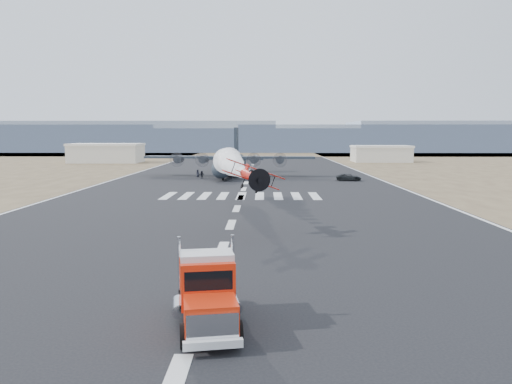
{
  "coord_description": "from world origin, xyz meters",
  "views": [
    {
      "loc": [
        3.65,
        -30.83,
        10.09
      ],
      "look_at": [
        2.85,
        21.22,
        4.0
      ],
      "focal_mm": 35.0,
      "sensor_mm": 36.0,
      "label": 1
    }
  ],
  "objects_px": {
    "semi_truck": "(207,289)",
    "crew_e": "(198,173)",
    "transport_aircraft": "(231,163)",
    "crew_b": "(253,175)",
    "hangar_right": "(381,154)",
    "crew_f": "(202,175)",
    "support_vehicle": "(349,177)",
    "crew_g": "(232,175)",
    "crew_c": "(262,173)",
    "crew_h": "(228,174)",
    "crew_a": "(237,173)",
    "crew_d": "(225,173)",
    "aerobatic_biplane": "(252,176)",
    "hangar_left": "(107,153)"
  },
  "relations": [
    {
      "from": "crew_a",
      "to": "crew_f",
      "type": "relative_size",
      "value": 0.89
    },
    {
      "from": "hangar_left",
      "to": "support_vehicle",
      "type": "distance_m",
      "value": 100.72
    },
    {
      "from": "crew_d",
      "to": "crew_f",
      "type": "relative_size",
      "value": 1.0
    },
    {
      "from": "hangar_left",
      "to": "crew_g",
      "type": "relative_size",
      "value": 13.03
    },
    {
      "from": "hangar_right",
      "to": "crew_c",
      "type": "xyz_separation_m",
      "value": [
        -42.75,
        -64.82,
        -2.09
      ]
    },
    {
      "from": "crew_d",
      "to": "crew_f",
      "type": "distance_m",
      "value": 6.7
    },
    {
      "from": "aerobatic_biplane",
      "to": "hangar_right",
      "type": "bearing_deg",
      "value": 62.29
    },
    {
      "from": "support_vehicle",
      "to": "crew_a",
      "type": "distance_m",
      "value": 26.56
    },
    {
      "from": "transport_aircraft",
      "to": "crew_d",
      "type": "height_order",
      "value": "transport_aircraft"
    },
    {
      "from": "aerobatic_biplane",
      "to": "crew_d",
      "type": "xyz_separation_m",
      "value": [
        -7.78,
        66.64,
        -5.01
      ]
    },
    {
      "from": "crew_f",
      "to": "crew_h",
      "type": "height_order",
      "value": "crew_f"
    },
    {
      "from": "transport_aircraft",
      "to": "crew_g",
      "type": "height_order",
      "value": "transport_aircraft"
    },
    {
      "from": "crew_d",
      "to": "crew_a",
      "type": "bearing_deg",
      "value": 132.25
    },
    {
      "from": "semi_truck",
      "to": "crew_e",
      "type": "height_order",
      "value": "semi_truck"
    },
    {
      "from": "semi_truck",
      "to": "crew_e",
      "type": "relative_size",
      "value": 5.14
    },
    {
      "from": "crew_c",
      "to": "crew_h",
      "type": "relative_size",
      "value": 1.04
    },
    {
      "from": "crew_f",
      "to": "crew_e",
      "type": "bearing_deg",
      "value": -112.07
    },
    {
      "from": "hangar_right",
      "to": "crew_a",
      "type": "bearing_deg",
      "value": -127.43
    },
    {
      "from": "aerobatic_biplane",
      "to": "crew_c",
      "type": "relative_size",
      "value": 3.28
    },
    {
      "from": "crew_c",
      "to": "crew_g",
      "type": "distance_m",
      "value": 8.25
    },
    {
      "from": "crew_e",
      "to": "crew_f",
      "type": "height_order",
      "value": "crew_f"
    },
    {
      "from": "support_vehicle",
      "to": "transport_aircraft",
      "type": "bearing_deg",
      "value": 71.47
    },
    {
      "from": "support_vehicle",
      "to": "crew_g",
      "type": "relative_size",
      "value": 2.86
    },
    {
      "from": "hangar_right",
      "to": "crew_h",
      "type": "distance_m",
      "value": 82.77
    },
    {
      "from": "semi_truck",
      "to": "crew_b",
      "type": "distance_m",
      "value": 85.41
    },
    {
      "from": "crew_f",
      "to": "crew_h",
      "type": "bearing_deg",
      "value": 172.51
    },
    {
      "from": "transport_aircraft",
      "to": "crew_d",
      "type": "bearing_deg",
      "value": -98.89
    },
    {
      "from": "hangar_left",
      "to": "crew_c",
      "type": "xyz_separation_m",
      "value": [
        55.25,
        -59.82,
        -2.49
      ]
    },
    {
      "from": "hangar_right",
      "to": "crew_f",
      "type": "bearing_deg",
      "value": -129.24
    },
    {
      "from": "hangar_right",
      "to": "crew_e",
      "type": "relative_size",
      "value": 11.74
    },
    {
      "from": "transport_aircraft",
      "to": "crew_h",
      "type": "relative_size",
      "value": 23.07
    },
    {
      "from": "aerobatic_biplane",
      "to": "crew_b",
      "type": "bearing_deg",
      "value": 81.75
    },
    {
      "from": "hangar_right",
      "to": "crew_d",
      "type": "bearing_deg",
      "value": -128.53
    },
    {
      "from": "crew_b",
      "to": "crew_c",
      "type": "distance_m",
      "value": 5.49
    },
    {
      "from": "transport_aircraft",
      "to": "crew_d",
      "type": "distance_m",
      "value": 4.81
    },
    {
      "from": "crew_a",
      "to": "crew_b",
      "type": "relative_size",
      "value": 0.86
    },
    {
      "from": "semi_truck",
      "to": "crew_b",
      "type": "height_order",
      "value": "semi_truck"
    },
    {
      "from": "crew_a",
      "to": "crew_b",
      "type": "xyz_separation_m",
      "value": [
        4.02,
        -6.26,
        0.13
      ]
    },
    {
      "from": "semi_truck",
      "to": "crew_f",
      "type": "bearing_deg",
      "value": 87.04
    },
    {
      "from": "hangar_right",
      "to": "semi_truck",
      "type": "bearing_deg",
      "value": -106.27
    },
    {
      "from": "semi_truck",
      "to": "crew_c",
      "type": "relative_size",
      "value": 4.9
    },
    {
      "from": "hangar_left",
      "to": "aerobatic_biplane",
      "type": "relative_size",
      "value": 4.08
    },
    {
      "from": "transport_aircraft",
      "to": "crew_b",
      "type": "xyz_separation_m",
      "value": [
        5.66,
        -9.67,
        -2.09
      ]
    },
    {
      "from": "hangar_left",
      "to": "crew_f",
      "type": "xyz_separation_m",
      "value": [
        41.68,
        -63.97,
        -2.51
      ]
    },
    {
      "from": "hangar_right",
      "to": "crew_a",
      "type": "distance_m",
      "value": 80.23
    },
    {
      "from": "crew_e",
      "to": "hangar_right",
      "type": "bearing_deg",
      "value": 83.89
    },
    {
      "from": "crew_c",
      "to": "crew_f",
      "type": "height_order",
      "value": "crew_c"
    },
    {
      "from": "crew_e",
      "to": "crew_h",
      "type": "height_order",
      "value": "crew_h"
    },
    {
      "from": "support_vehicle",
      "to": "crew_d",
      "type": "bearing_deg",
      "value": 79.87
    },
    {
      "from": "hangar_right",
      "to": "crew_c",
      "type": "height_order",
      "value": "hangar_right"
    }
  ]
}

